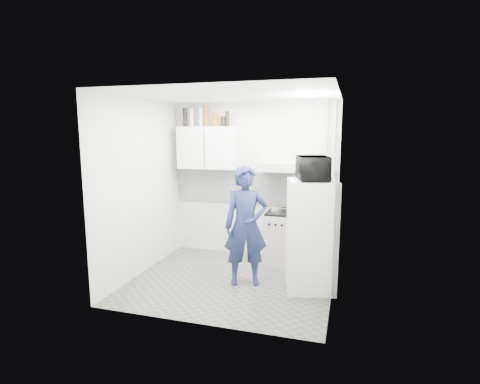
# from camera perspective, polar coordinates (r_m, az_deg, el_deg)

# --- Properties ---
(floor) EXTENTS (2.80, 2.80, 0.00)m
(floor) POSITION_cam_1_polar(r_m,az_deg,el_deg) (5.51, -1.33, -13.41)
(floor) COLOR #55544D
(floor) RESTS_ON ground
(ceiling) EXTENTS (2.80, 2.80, 0.00)m
(ceiling) POSITION_cam_1_polar(r_m,az_deg,el_deg) (5.11, -1.44, 14.61)
(ceiling) COLOR white
(ceiling) RESTS_ON wall_back
(wall_back) EXTENTS (2.80, 0.00, 2.80)m
(wall_back) POSITION_cam_1_polar(r_m,az_deg,el_deg) (6.34, 2.10, 1.78)
(wall_back) COLOR beige
(wall_back) RESTS_ON floor
(wall_left) EXTENTS (0.00, 2.60, 2.60)m
(wall_left) POSITION_cam_1_polar(r_m,az_deg,el_deg) (5.73, -14.81, 0.69)
(wall_left) COLOR beige
(wall_left) RESTS_ON floor
(wall_right) EXTENTS (0.00, 2.60, 2.60)m
(wall_right) POSITION_cam_1_polar(r_m,az_deg,el_deg) (4.91, 14.36, -0.69)
(wall_right) COLOR beige
(wall_right) RESTS_ON floor
(person) EXTENTS (0.71, 0.58, 1.66)m
(person) POSITION_cam_1_polar(r_m,az_deg,el_deg) (5.18, 0.92, -5.20)
(person) COLOR #1B2045
(person) RESTS_ON floor
(stove) EXTENTS (0.50, 0.50, 0.81)m
(stove) POSITION_cam_1_polar(r_m,az_deg,el_deg) (6.17, 6.33, -6.99)
(stove) COLOR #BCB4A7
(stove) RESTS_ON floor
(fridge) EXTENTS (0.75, 0.75, 1.49)m
(fridge) POSITION_cam_1_polar(r_m,az_deg,el_deg) (5.12, 10.78, -6.50)
(fridge) COLOR white
(fridge) RESTS_ON floor
(stove_top) EXTENTS (0.48, 0.48, 0.03)m
(stove_top) POSITION_cam_1_polar(r_m,az_deg,el_deg) (6.07, 6.40, -3.19)
(stove_top) COLOR black
(stove_top) RESTS_ON stove
(saucepan) EXTENTS (0.17, 0.17, 0.09)m
(saucepan) POSITION_cam_1_polar(r_m,az_deg,el_deg) (6.07, 5.56, -2.57)
(saucepan) COLOR silver
(saucepan) RESTS_ON stove_top
(microwave) EXTENTS (0.64, 0.52, 0.31)m
(microwave) POSITION_cam_1_polar(r_m,az_deg,el_deg) (4.96, 11.09, 3.58)
(microwave) COLOR black
(microwave) RESTS_ON fridge
(bottle_a) EXTENTS (0.07, 0.07, 0.31)m
(bottle_a) POSITION_cam_1_polar(r_m,az_deg,el_deg) (6.52, -8.37, 11.21)
(bottle_a) COLOR black
(bottle_a) RESTS_ON upper_cabinet
(bottle_b) EXTENTS (0.08, 0.08, 0.30)m
(bottle_b) POSITION_cam_1_polar(r_m,az_deg,el_deg) (6.47, -7.40, 11.19)
(bottle_b) COLOR #B2B7BC
(bottle_b) RESTS_ON upper_cabinet
(bottle_c) EXTENTS (0.07, 0.07, 0.31)m
(bottle_c) POSITION_cam_1_polar(r_m,az_deg,el_deg) (6.40, -5.99, 11.26)
(bottle_c) COLOR #B2B7BC
(bottle_c) RESTS_ON upper_cabinet
(bottle_d) EXTENTS (0.08, 0.08, 0.35)m
(bottle_d) POSITION_cam_1_polar(r_m,az_deg,el_deg) (6.37, -5.20, 11.47)
(bottle_d) COLOR brown
(bottle_d) RESTS_ON upper_cabinet
(canister_a) EXTENTS (0.08, 0.08, 0.21)m
(canister_a) POSITION_cam_1_polar(r_m,az_deg,el_deg) (6.30, -3.76, 10.90)
(canister_a) COLOR brown
(canister_a) RESTS_ON upper_cabinet
(canister_b) EXTENTS (0.09, 0.09, 0.16)m
(canister_b) POSITION_cam_1_polar(r_m,az_deg,el_deg) (6.26, -2.60, 10.70)
(canister_b) COLOR black
(canister_b) RESTS_ON upper_cabinet
(bottle_e) EXTENTS (0.06, 0.06, 0.25)m
(bottle_e) POSITION_cam_1_polar(r_m,az_deg,el_deg) (6.24, -1.96, 11.08)
(bottle_e) COLOR black
(bottle_e) RESTS_ON upper_cabinet
(upper_cabinet) EXTENTS (1.00, 0.35, 0.70)m
(upper_cabinet) POSITION_cam_1_polar(r_m,az_deg,el_deg) (6.36, -4.87, 6.76)
(upper_cabinet) COLOR white
(upper_cabinet) RESTS_ON wall_back
(range_hood) EXTENTS (0.60, 0.50, 0.14)m
(range_hood) POSITION_cam_1_polar(r_m,az_deg,el_deg) (5.97, 5.71, 3.89)
(range_hood) COLOR #BCB4A7
(range_hood) RESTS_ON wall_back
(backsplash) EXTENTS (2.74, 0.03, 0.60)m
(backsplash) POSITION_cam_1_polar(r_m,az_deg,el_deg) (6.34, 2.06, 0.87)
(backsplash) COLOR white
(backsplash) RESTS_ON wall_back
(pipe_a) EXTENTS (0.05, 0.05, 2.60)m
(pipe_a) POSITION_cam_1_polar(r_m,az_deg,el_deg) (6.07, 13.88, 1.19)
(pipe_a) COLOR #BCB4A7
(pipe_a) RESTS_ON floor
(pipe_b) EXTENTS (0.04, 0.04, 2.60)m
(pipe_b) POSITION_cam_1_polar(r_m,az_deg,el_deg) (6.07, 12.75, 1.24)
(pipe_b) COLOR #BCB4A7
(pipe_b) RESTS_ON floor
(ceiling_spot_fixture) EXTENTS (0.10, 0.10, 0.02)m
(ceiling_spot_fixture) POSITION_cam_1_polar(r_m,az_deg,el_deg) (5.09, 10.41, 14.15)
(ceiling_spot_fixture) COLOR white
(ceiling_spot_fixture) RESTS_ON ceiling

